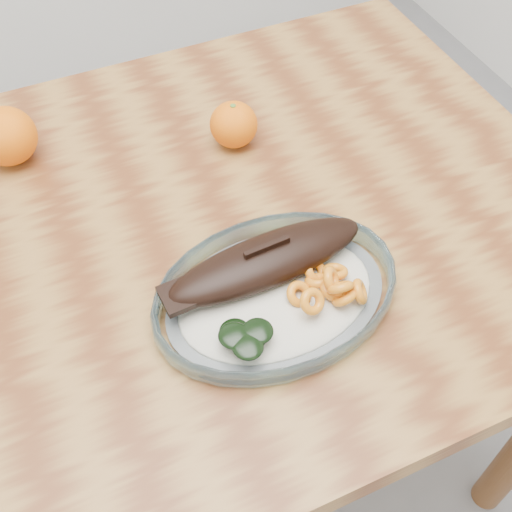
% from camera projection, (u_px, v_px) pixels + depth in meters
% --- Properties ---
extents(ground, '(3.00, 3.00, 0.00)m').
position_uv_depth(ground, '(195.00, 454.00, 1.44)').
color(ground, slate).
rests_on(ground, ground).
extents(dining_table, '(1.20, 0.80, 0.75)m').
position_uv_depth(dining_table, '(162.00, 282.00, 0.93)').
color(dining_table, brown).
rests_on(dining_table, ground).
extents(plated_meal, '(0.57, 0.57, 0.08)m').
position_uv_depth(plated_meal, '(276.00, 290.00, 0.78)').
color(plated_meal, white).
rests_on(plated_meal, dining_table).
extents(orange_left, '(0.09, 0.09, 0.09)m').
position_uv_depth(orange_left, '(6.00, 136.00, 0.92)').
color(orange_left, '#E86104').
rests_on(orange_left, dining_table).
extents(orange_right, '(0.07, 0.07, 0.07)m').
position_uv_depth(orange_right, '(234.00, 125.00, 0.94)').
color(orange_right, '#E86104').
rests_on(orange_right, dining_table).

